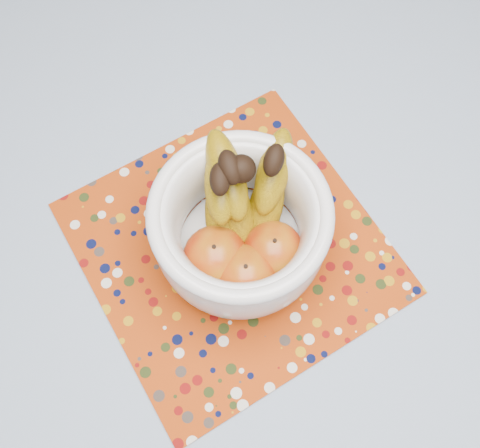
# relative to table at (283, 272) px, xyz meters

# --- Properties ---
(table) EXTENTS (1.20, 1.20, 0.75)m
(table) POSITION_rel_table_xyz_m (0.00, 0.00, 0.00)
(table) COLOR brown
(table) RESTS_ON ground
(tablecloth) EXTENTS (1.32, 1.32, 0.01)m
(tablecloth) POSITION_rel_table_xyz_m (0.00, 0.00, 0.08)
(tablecloth) COLOR slate
(tablecloth) RESTS_ON table
(placemat) EXTENTS (0.51, 0.51, 0.00)m
(placemat) POSITION_rel_table_xyz_m (-0.07, 0.01, 0.09)
(placemat) COLOR #9B3208
(placemat) RESTS_ON tablecloth
(fruit_bowl) EXTENTS (0.22, 0.23, 0.18)m
(fruit_bowl) POSITION_rel_table_xyz_m (-0.06, 0.01, 0.17)
(fruit_bowl) COLOR white
(fruit_bowl) RESTS_ON placemat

